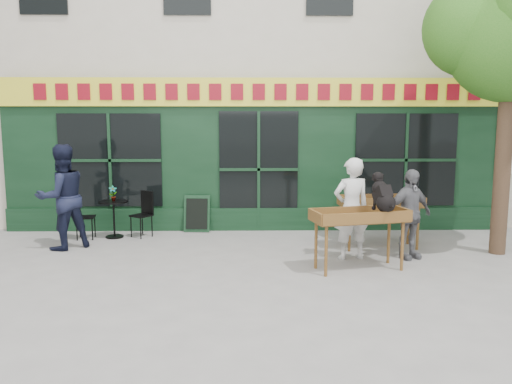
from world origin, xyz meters
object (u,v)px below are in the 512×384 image
(book_cart_center, at_px, (360,220))
(book_cart_right, at_px, (381,205))
(man_right, at_px, (409,214))
(bistro_table, at_px, (114,212))
(man_left, at_px, (62,197))
(dog, at_px, (383,191))
(woman, at_px, (351,209))

(book_cart_center, distance_m, book_cart_right, 1.59)
(man_right, distance_m, bistro_table, 5.81)
(book_cart_center, distance_m, man_right, 1.21)
(man_right, xyz_separation_m, man_left, (-6.26, 0.77, 0.20))
(bistro_table, bearing_deg, dog, -25.99)
(book_cart_right, relative_size, man_left, 0.79)
(dog, bearing_deg, book_cart_right, 63.16)
(book_cart_center, height_order, man_left, man_left)
(woman, xyz_separation_m, man_right, (1.02, 0.01, -0.10))
(dog, xyz_separation_m, woman, (-0.35, 0.70, -0.41))
(book_cart_center, xyz_separation_m, man_right, (1.02, 0.66, -0.04))
(man_right, bearing_deg, book_cart_center, -171.24)
(book_cart_right, xyz_separation_m, man_right, (0.30, -0.75, -0.04))
(woman, bearing_deg, man_left, -21.33)
(book_cart_center, bearing_deg, book_cart_right, 50.34)
(woman, xyz_separation_m, bistro_table, (-4.54, 1.69, -0.34))
(book_cart_right, xyz_separation_m, bistro_table, (-5.26, 0.92, -0.28))
(book_cart_right, relative_size, man_right, 0.98)
(woman, height_order, man_right, woman)
(man_right, distance_m, man_left, 6.31)
(book_cart_center, height_order, man_right, man_right)
(bistro_table, distance_m, man_left, 1.22)
(book_cart_right, distance_m, man_right, 0.81)
(book_cart_right, relative_size, bistro_table, 2.03)
(woman, relative_size, book_cart_right, 1.15)
(book_cart_center, distance_m, woman, 0.65)
(woman, xyz_separation_m, man_left, (-5.24, 0.79, 0.10))
(woman, distance_m, bistro_table, 4.86)
(woman, bearing_deg, book_cart_right, -145.94)
(book_cart_center, xyz_separation_m, man_left, (-5.24, 1.44, 0.16))
(man_left, bearing_deg, dog, 123.04)
(man_right, xyz_separation_m, bistro_table, (-5.56, 1.67, -0.24))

